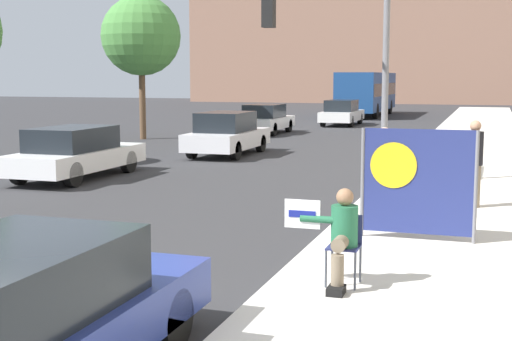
{
  "coord_description": "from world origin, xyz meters",
  "views": [
    {
      "loc": [
        4.25,
        -5.48,
        2.75
      ],
      "look_at": [
        0.27,
        6.57,
        1.09
      ],
      "focal_mm": 50.0,
      "sensor_mm": 36.0,
      "label": 1
    }
  ],
  "objects_px": {
    "traffic_light_pole": "(337,45)",
    "seated_protester": "(341,234)",
    "jogger_on_sidewalk": "(383,177)",
    "car_on_road_far_lane": "(342,113)",
    "parked_car_curbside": "(19,320)",
    "car_on_road_distant": "(265,119)",
    "protest_banner": "(417,182)",
    "street_tree_midblock": "(141,36)",
    "car_on_road_nearest": "(75,153)",
    "car_on_road_midblock": "(227,134)",
    "city_bus_on_road": "(367,91)",
    "pedestrian_behind": "(474,163)"
  },
  "relations": [
    {
      "from": "traffic_light_pole",
      "to": "seated_protester",
      "type": "bearing_deg",
      "value": -77.6
    },
    {
      "from": "jogger_on_sidewalk",
      "to": "car_on_road_far_lane",
      "type": "relative_size",
      "value": 0.38
    },
    {
      "from": "jogger_on_sidewalk",
      "to": "parked_car_curbside",
      "type": "distance_m",
      "value": 7.7
    },
    {
      "from": "car_on_road_far_lane",
      "to": "car_on_road_distant",
      "type": "bearing_deg",
      "value": -108.03
    },
    {
      "from": "protest_banner",
      "to": "car_on_road_far_lane",
      "type": "xyz_separation_m",
      "value": [
        -7.04,
        28.73,
        -0.35
      ]
    },
    {
      "from": "car_on_road_distant",
      "to": "street_tree_midblock",
      "type": "relative_size",
      "value": 0.69
    },
    {
      "from": "protest_banner",
      "to": "car_on_road_nearest",
      "type": "height_order",
      "value": "protest_banner"
    },
    {
      "from": "car_on_road_midblock",
      "to": "city_bus_on_road",
      "type": "bearing_deg",
      "value": 89.11
    },
    {
      "from": "traffic_light_pole",
      "to": "car_on_road_far_lane",
      "type": "xyz_separation_m",
      "value": [
        -4.43,
        22.71,
        -2.82
      ]
    },
    {
      "from": "seated_protester",
      "to": "car_on_road_distant",
      "type": "relative_size",
      "value": 0.29
    },
    {
      "from": "seated_protester",
      "to": "street_tree_midblock",
      "type": "height_order",
      "value": "street_tree_midblock"
    },
    {
      "from": "pedestrian_behind",
      "to": "city_bus_on_road",
      "type": "relative_size",
      "value": 0.16
    },
    {
      "from": "car_on_road_midblock",
      "to": "city_bus_on_road",
      "type": "distance_m",
      "value": 27.16
    },
    {
      "from": "city_bus_on_road",
      "to": "parked_car_curbside",
      "type": "bearing_deg",
      "value": -84.19
    },
    {
      "from": "pedestrian_behind",
      "to": "city_bus_on_road",
      "type": "xyz_separation_m",
      "value": [
        -8.13,
        35.71,
        0.73
      ]
    },
    {
      "from": "car_on_road_midblock",
      "to": "car_on_road_far_lane",
      "type": "xyz_separation_m",
      "value": [
        0.71,
        16.8,
        -0.03
      ]
    },
    {
      "from": "seated_protester",
      "to": "city_bus_on_road",
      "type": "distance_m",
      "value": 42.54
    },
    {
      "from": "traffic_light_pole",
      "to": "car_on_road_far_lane",
      "type": "relative_size",
      "value": 1.08
    },
    {
      "from": "traffic_light_pole",
      "to": "pedestrian_behind",
      "type": "bearing_deg",
      "value": -38.05
    },
    {
      "from": "protest_banner",
      "to": "car_on_road_midblock",
      "type": "bearing_deg",
      "value": 123.0
    },
    {
      "from": "car_on_road_midblock",
      "to": "traffic_light_pole",
      "type": "bearing_deg",
      "value": -48.95
    },
    {
      "from": "parked_car_curbside",
      "to": "car_on_road_midblock",
      "type": "xyz_separation_m",
      "value": [
        -5.08,
        18.58,
        0.06
      ]
    },
    {
      "from": "pedestrian_behind",
      "to": "car_on_road_midblock",
      "type": "distance_m",
      "value": 12.11
    },
    {
      "from": "seated_protester",
      "to": "parked_car_curbside",
      "type": "height_order",
      "value": "parked_car_curbside"
    },
    {
      "from": "seated_protester",
      "to": "city_bus_on_road",
      "type": "xyz_separation_m",
      "value": [
        -6.69,
        42.0,
        0.96
      ]
    },
    {
      "from": "jogger_on_sidewalk",
      "to": "city_bus_on_road",
      "type": "relative_size",
      "value": 0.16
    },
    {
      "from": "car_on_road_distant",
      "to": "street_tree_midblock",
      "type": "distance_m",
      "value": 7.34
    },
    {
      "from": "jogger_on_sidewalk",
      "to": "car_on_road_distant",
      "type": "height_order",
      "value": "jogger_on_sidewalk"
    },
    {
      "from": "car_on_road_midblock",
      "to": "jogger_on_sidewalk",
      "type": "bearing_deg",
      "value": -57.51
    },
    {
      "from": "pedestrian_behind",
      "to": "car_on_road_nearest",
      "type": "xyz_separation_m",
      "value": [
        -10.44,
        1.83,
        -0.32
      ]
    },
    {
      "from": "seated_protester",
      "to": "car_on_road_far_lane",
      "type": "distance_m",
      "value": 32.31
    },
    {
      "from": "pedestrian_behind",
      "to": "parked_car_curbside",
      "type": "height_order",
      "value": "pedestrian_behind"
    },
    {
      "from": "car_on_road_nearest",
      "to": "city_bus_on_road",
      "type": "height_order",
      "value": "city_bus_on_road"
    },
    {
      "from": "car_on_road_nearest",
      "to": "car_on_road_far_lane",
      "type": "height_order",
      "value": "car_on_road_far_lane"
    },
    {
      "from": "traffic_light_pole",
      "to": "car_on_road_far_lane",
      "type": "height_order",
      "value": "traffic_light_pole"
    },
    {
      "from": "parked_car_curbside",
      "to": "car_on_road_nearest",
      "type": "xyz_separation_m",
      "value": [
        -6.97,
        11.83,
        0.02
      ]
    },
    {
      "from": "seated_protester",
      "to": "jogger_on_sidewalk",
      "type": "xyz_separation_m",
      "value": [
        -0.01,
        3.71,
        0.23
      ]
    },
    {
      "from": "jogger_on_sidewalk",
      "to": "city_bus_on_road",
      "type": "distance_m",
      "value": 38.87
    },
    {
      "from": "pedestrian_behind",
      "to": "parked_car_curbside",
      "type": "distance_m",
      "value": 10.59
    },
    {
      "from": "parked_car_curbside",
      "to": "car_on_road_midblock",
      "type": "height_order",
      "value": "car_on_road_midblock"
    },
    {
      "from": "car_on_road_distant",
      "to": "seated_protester",
      "type": "bearing_deg",
      "value": -70.36
    },
    {
      "from": "seated_protester",
      "to": "car_on_road_far_lane",
      "type": "bearing_deg",
      "value": 98.02
    },
    {
      "from": "car_on_road_far_lane",
      "to": "city_bus_on_road",
      "type": "height_order",
      "value": "city_bus_on_road"
    },
    {
      "from": "car_on_road_distant",
      "to": "city_bus_on_road",
      "type": "distance_m",
      "value": 17.66
    },
    {
      "from": "jogger_on_sidewalk",
      "to": "parked_car_curbside",
      "type": "xyz_separation_m",
      "value": [
        -2.02,
        -7.42,
        -0.34
      ]
    },
    {
      "from": "seated_protester",
      "to": "car_on_road_far_lane",
      "type": "height_order",
      "value": "car_on_road_far_lane"
    },
    {
      "from": "traffic_light_pole",
      "to": "parked_car_curbside",
      "type": "xyz_separation_m",
      "value": [
        -0.06,
        -12.67,
        -2.86
      ]
    },
    {
      "from": "seated_protester",
      "to": "pedestrian_behind",
      "type": "distance_m",
      "value": 6.46
    },
    {
      "from": "street_tree_midblock",
      "to": "jogger_on_sidewalk",
      "type": "bearing_deg",
      "value": -51.23
    },
    {
      "from": "parked_car_curbside",
      "to": "car_on_road_midblock",
      "type": "relative_size",
      "value": 0.97
    }
  ]
}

